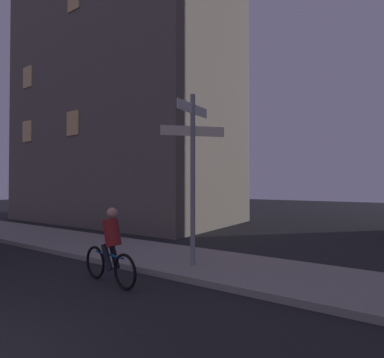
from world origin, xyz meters
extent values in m
cube|color=gray|center=(0.00, 6.02, 0.07)|extent=(40.00, 2.67, 0.14)
cylinder|color=gray|center=(0.22, 5.53, 2.22)|extent=(0.12, 0.12, 4.15)
cube|color=white|center=(0.22, 5.53, 3.94)|extent=(0.03, 1.28, 0.24)
cube|color=beige|center=(0.22, 5.53, 3.40)|extent=(1.14, 1.14, 0.24)
torus|color=black|center=(-1.27, 3.84, 0.36)|extent=(0.72, 0.16, 0.72)
torus|color=black|center=(-0.18, 3.68, 0.36)|extent=(0.72, 0.16, 0.72)
cylinder|color=#1959A5|center=(-0.73, 3.76, 0.61)|extent=(1.00, 0.19, 0.04)
cylinder|color=maroon|center=(-0.63, 3.75, 1.08)|extent=(0.49, 0.38, 0.61)
sphere|color=tan|center=(-0.63, 3.75, 1.50)|extent=(0.22, 0.22, 0.22)
cylinder|color=black|center=(-0.69, 3.67, 0.58)|extent=(0.36, 0.17, 0.55)
cylinder|color=black|center=(-0.67, 3.85, 0.58)|extent=(0.36, 0.17, 0.55)
cube|color=#6B6056|center=(-8.86, 12.15, 9.28)|extent=(12.58, 7.10, 18.56)
cube|color=#F2C672|center=(-13.05, 8.57, 5.11)|extent=(0.90, 0.06, 1.20)
cube|color=#F2C672|center=(-8.86, 8.57, 5.11)|extent=(0.90, 0.06, 1.20)
cube|color=#F2C672|center=(-13.05, 8.57, 8.22)|extent=(0.90, 0.06, 1.20)
camera|label=1|loc=(4.28, -0.65, 2.10)|focal=28.48mm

